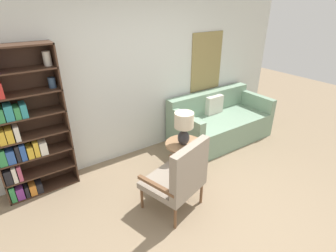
# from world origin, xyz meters

# --- Properties ---
(ground_plane) EXTENTS (14.00, 14.00, 0.00)m
(ground_plane) POSITION_xyz_m (0.00, 0.00, 0.00)
(ground_plane) COLOR #847056
(wall_back) EXTENTS (6.40, 0.08, 2.70)m
(wall_back) POSITION_xyz_m (0.02, 2.03, 1.35)
(wall_back) COLOR silver
(wall_back) RESTS_ON ground_plane
(bookshelf) EXTENTS (0.91, 0.30, 1.98)m
(bookshelf) POSITION_xyz_m (-1.67, 1.85, 0.96)
(bookshelf) COLOR #422B1E
(bookshelf) RESTS_ON ground_plane
(armchair) EXTENTS (0.78, 0.77, 0.99)m
(armchair) POSITION_xyz_m (-0.22, 0.41, 0.53)
(armchair) COLOR brown
(armchair) RESTS_ON ground_plane
(couch) EXTENTS (1.87, 0.93, 0.86)m
(couch) POSITION_xyz_m (1.54, 1.54, 0.32)
(couch) COLOR gray
(couch) RESTS_ON ground_plane
(side_table) EXTENTS (0.55, 0.55, 0.57)m
(side_table) POSITION_xyz_m (0.25, 0.95, 0.51)
(side_table) COLOR #99704C
(side_table) RESTS_ON ground_plane
(table_lamp) EXTENTS (0.27, 0.27, 0.49)m
(table_lamp) POSITION_xyz_m (0.22, 0.93, 0.87)
(table_lamp) COLOR #2D2D33
(table_lamp) RESTS_ON side_table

